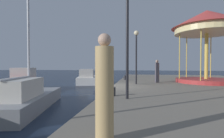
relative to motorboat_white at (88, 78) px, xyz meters
name	(u,v)px	position (x,y,z in m)	size (l,w,h in m)	color
ground_plane	(113,97)	(4.32, -8.03, -0.64)	(120.00, 120.00, 0.00)	#162338
quay_dock	(214,94)	(10.71, -8.03, -0.24)	(12.79, 28.06, 0.80)	gray
motorboat_white	(88,78)	(0.00, 0.00, 0.00)	(3.25, 5.38, 1.75)	white
sailboat_grey	(23,98)	(0.50, -11.89, -0.05)	(3.38, 6.03, 5.96)	gray
motorboat_red	(23,82)	(-3.59, -6.52, 0.10)	(2.97, 4.63, 1.99)	maroon
carousel	(207,28)	(11.48, -4.69, 4.54)	(5.43, 5.43, 5.83)	#B23333
lamp_post_near_edge	(127,25)	(5.59, -12.24, 3.21)	(0.36, 0.36, 4.49)	black
lamp_post_mid_promenade	(136,47)	(5.88, -6.63, 2.91)	(0.36, 0.36, 3.99)	black
bollard_south	(113,92)	(4.91, -11.72, 0.36)	(0.24, 0.24, 0.40)	#2D2D33
bollard_center	(126,76)	(4.70, -0.69, 0.36)	(0.24, 0.24, 0.40)	#2D2D33
bollard_north	(125,78)	(4.74, -3.19, 0.36)	(0.24, 0.24, 0.40)	#2D2D33
person_by_the_water	(157,72)	(7.54, -5.32, 1.02)	(0.34, 0.34, 1.83)	#514C56
person_mid_promenade	(105,91)	(5.45, -16.22, 1.09)	(0.34, 0.34, 1.98)	tan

